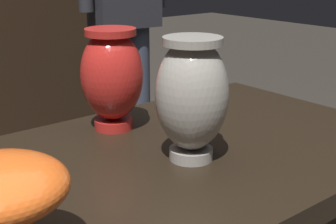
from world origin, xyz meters
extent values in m
cube|color=black|center=(0.00, 0.00, 0.78)|extent=(1.20, 0.64, 0.05)
cylinder|color=gray|center=(0.08, -0.05, 0.81)|extent=(0.09, 0.09, 0.02)
ellipsoid|color=gray|center=(0.08, -0.05, 0.93)|extent=(0.14, 0.14, 0.22)
cylinder|color=gray|center=(0.08, -0.05, 1.04)|extent=(0.11, 0.11, 0.01)
cylinder|color=red|center=(0.06, 0.20, 0.81)|extent=(0.09, 0.09, 0.02)
ellipsoid|color=red|center=(0.06, 0.20, 0.93)|extent=(0.14, 0.14, 0.21)
cylinder|color=red|center=(0.06, 0.20, 1.03)|extent=(0.12, 0.12, 0.02)
cylinder|color=#333847|center=(0.91, 1.27, 0.43)|extent=(0.11, 0.11, 0.85)
cylinder|color=#333847|center=(0.76, 1.29, 0.43)|extent=(0.11, 0.11, 0.85)
camera|label=1|loc=(-0.53, -0.72, 1.19)|focal=52.38mm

